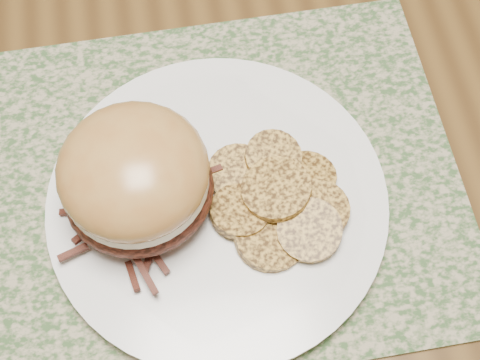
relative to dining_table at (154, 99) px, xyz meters
name	(u,v)px	position (x,y,z in m)	size (l,w,h in m)	color
ground	(194,285)	(0.00, 0.00, -0.67)	(3.50, 3.50, 0.00)	#55361D
dining_table	(154,99)	(0.00, 0.00, 0.00)	(1.50, 0.90, 0.75)	brown
placemat	(192,186)	(0.03, -0.14, 0.08)	(0.45, 0.33, 0.00)	#37552C
dinner_plate	(218,203)	(0.04, -0.17, 0.09)	(0.26, 0.26, 0.02)	white
pork_sandwich	(136,179)	(-0.02, -0.16, 0.14)	(0.13, 0.13, 0.09)	black
roasted_potatoes	(279,199)	(0.09, -0.18, 0.11)	(0.13, 0.13, 0.03)	gold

